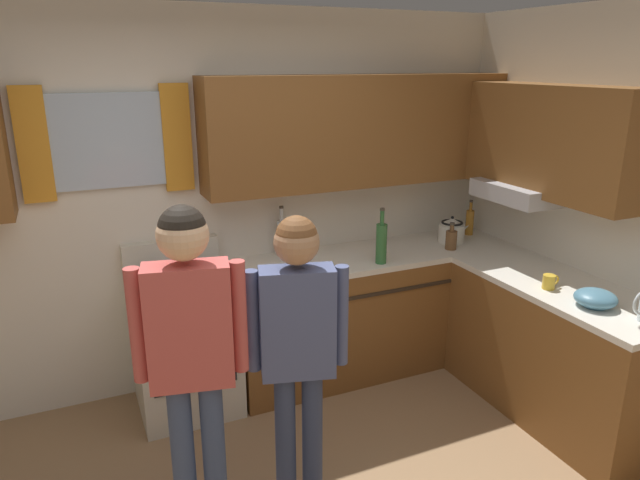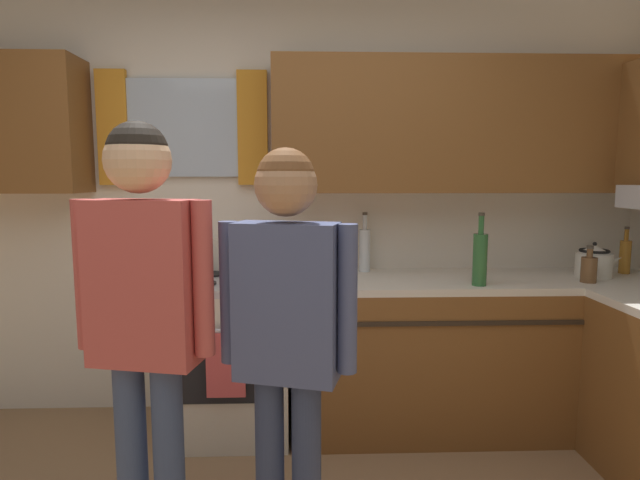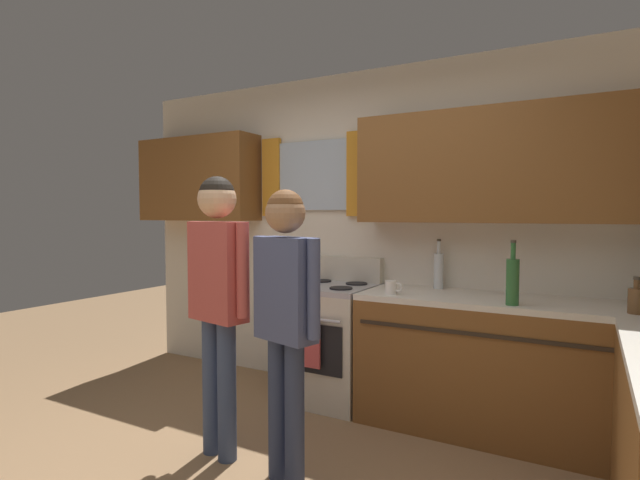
{
  "view_description": "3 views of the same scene",
  "coord_description": "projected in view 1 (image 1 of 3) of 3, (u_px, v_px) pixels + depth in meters",
  "views": [
    {
      "loc": [
        -0.79,
        -1.97,
        2.25
      ],
      "look_at": [
        0.47,
        0.85,
        1.29
      ],
      "focal_mm": 32.41,
      "sensor_mm": 36.0,
      "label": 1
    },
    {
      "loc": [
        0.19,
        -1.36,
        1.48
      ],
      "look_at": [
        0.27,
        0.9,
        1.2
      ],
      "focal_mm": 28.85,
      "sensor_mm": 36.0,
      "label": 2
    },
    {
      "loc": [
        1.55,
        -1.8,
        1.45
      ],
      "look_at": [
        0.2,
        0.64,
        1.3
      ],
      "focal_mm": 27.46,
      "sensor_mm": 36.0,
      "label": 3
    }
  ],
  "objects": [
    {
      "name": "bottle_squat_brown",
      "position": [
        451.0,
        239.0,
        4.3
      ],
      "size": [
        0.08,
        0.08,
        0.21
      ],
      "color": "brown",
      "rests_on": "kitchen_counter_run"
    },
    {
      "name": "mug_mustard_yellow",
      "position": [
        549.0,
        282.0,
        3.56
      ],
      "size": [
        0.12,
        0.08,
        0.09
      ],
      "color": "gold",
      "rests_on": "kitchen_counter_run"
    },
    {
      "name": "stovetop_kettle",
      "position": [
        452.0,
        230.0,
        4.47
      ],
      "size": [
        0.27,
        0.2,
        0.21
      ],
      "color": "silver",
      "rests_on": "kitchen_counter_run"
    },
    {
      "name": "adult_in_plaid",
      "position": [
        298.0,
        334.0,
        2.77
      ],
      "size": [
        0.48,
        0.24,
        1.58
      ],
      "color": "#2D3856",
      "rests_on": "ground"
    },
    {
      "name": "adult_left",
      "position": [
        190.0,
        338.0,
        2.6
      ],
      "size": [
        0.51,
        0.23,
        1.67
      ],
      "color": "#38476B",
      "rests_on": "ground"
    },
    {
      "name": "back_wall_unit",
      "position": [
        205.0,
        178.0,
        3.85
      ],
      "size": [
        4.6,
        0.42,
        2.6
      ],
      "color": "silver",
      "rests_on": "ground"
    },
    {
      "name": "bottle_wine_green",
      "position": [
        381.0,
        242.0,
        3.98
      ],
      "size": [
        0.08,
        0.08,
        0.39
      ],
      "color": "#2D6633",
      "rests_on": "kitchen_counter_run"
    },
    {
      "name": "kitchen_counter_run",
      "position": [
        440.0,
        324.0,
        4.12
      ],
      "size": [
        2.16,
        2.1,
        0.9
      ],
      "color": "brown",
      "rests_on": "ground"
    },
    {
      "name": "mug_ceramic_white",
      "position": [
        274.0,
        271.0,
        3.73
      ],
      "size": [
        0.13,
        0.08,
        0.09
      ],
      "color": "white",
      "rests_on": "kitchen_counter_run"
    },
    {
      "name": "stove_oven",
      "position": [
        184.0,
        342.0,
        3.82
      ],
      "size": [
        0.64,
        0.67,
        1.1
      ],
      "color": "beige",
      "rests_on": "ground"
    },
    {
      "name": "mixing_bowl",
      "position": [
        595.0,
        299.0,
        3.3
      ],
      "size": [
        0.24,
        0.24,
        0.1
      ],
      "color": "teal",
      "rests_on": "kitchen_counter_run"
    },
    {
      "name": "bottle_tall_clear",
      "position": [
        282.0,
        237.0,
        4.14
      ],
      "size": [
        0.07,
        0.07,
        0.37
      ],
      "color": "silver",
      "rests_on": "kitchen_counter_run"
    },
    {
      "name": "bottle_oil_amber",
      "position": [
        470.0,
        221.0,
        4.66
      ],
      "size": [
        0.06,
        0.06,
        0.29
      ],
      "color": "#B27223",
      "rests_on": "kitchen_counter_run"
    }
  ]
}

